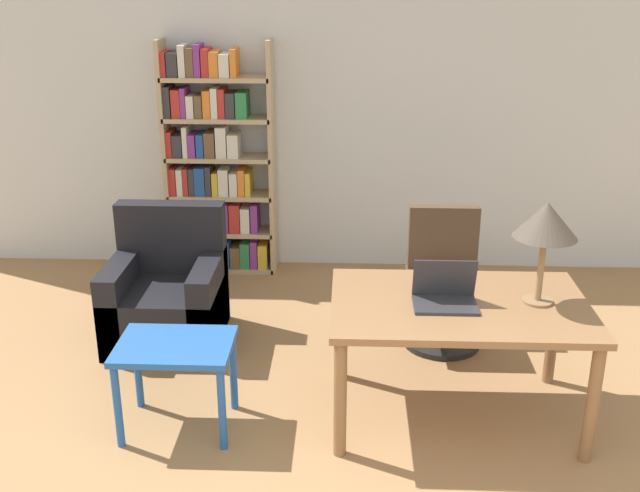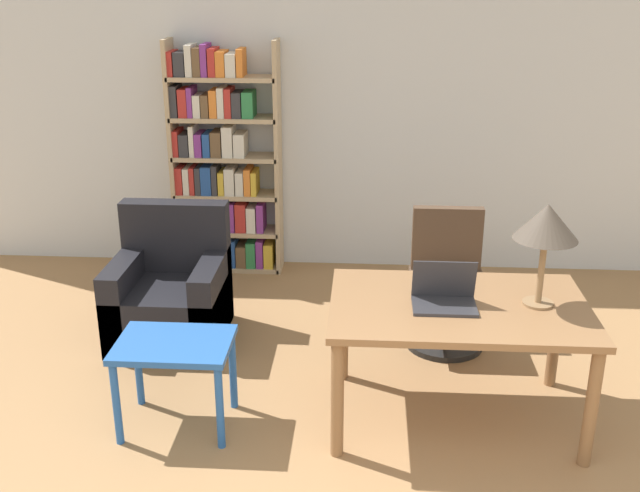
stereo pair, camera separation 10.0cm
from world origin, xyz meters
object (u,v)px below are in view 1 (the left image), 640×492
object	(u,v)px
desk	(459,317)
table_lamp	(546,222)
bookshelf	(214,169)
armchair	(167,298)
office_chair	(443,283)
laptop	(445,295)
side_table_blue	(176,357)

from	to	relation	value
desk	table_lamp	size ratio (longest dim) A/B	2.47
table_lamp	bookshelf	size ratio (longest dim) A/B	0.30
table_lamp	armchair	xyz separation A→B (m)	(-2.34, 0.91, -0.90)
table_lamp	office_chair	distance (m)	1.28
laptop	table_lamp	bearing A→B (deg)	5.33
desk	office_chair	distance (m)	0.99
desk	table_lamp	distance (m)	0.71
office_chair	bookshelf	xyz separation A→B (m)	(-1.80, 1.27, 0.47)
side_table_blue	table_lamp	bearing A→B (deg)	5.82
office_chair	bookshelf	bearing A→B (deg)	144.85
desk	side_table_blue	xyz separation A→B (m)	(-1.59, -0.18, -0.19)
desk	side_table_blue	bearing A→B (deg)	-173.39
laptop	side_table_blue	bearing A→B (deg)	-174.01
armchair	bookshelf	world-z (taller)	bookshelf
laptop	bookshelf	size ratio (longest dim) A/B	0.18
side_table_blue	armchair	world-z (taller)	armchair
armchair	bookshelf	size ratio (longest dim) A/B	0.47
laptop	office_chair	world-z (taller)	laptop
bookshelf	laptop	bearing A→B (deg)	-53.48
desk	armchair	xyz separation A→B (m)	(-1.91, 0.94, -0.34)
laptop	armchair	world-z (taller)	laptop
side_table_blue	bookshelf	world-z (taller)	bookshelf
desk	side_table_blue	world-z (taller)	desk
desk	table_lamp	bearing A→B (deg)	2.93
office_chair	armchair	size ratio (longest dim) A/B	1.02
armchair	desk	bearing A→B (deg)	-26.12
office_chair	desk	bearing A→B (deg)	-92.10
desk	laptop	distance (m)	0.18
side_table_blue	armchair	xyz separation A→B (m)	(-0.32, 1.12, -0.15)
table_lamp	side_table_blue	world-z (taller)	table_lamp
desk	laptop	xyz separation A→B (m)	(-0.09, -0.03, 0.15)
table_lamp	desk	bearing A→B (deg)	-177.07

